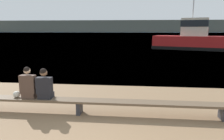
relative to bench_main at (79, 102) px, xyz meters
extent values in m
plane|color=#386084|center=(0.73, 123.39, -0.37)|extent=(240.00, 240.00, 0.00)
cube|color=#4C4C42|center=(0.73, 178.88, 4.41)|extent=(600.00, 12.00, 9.56)
cube|color=brown|center=(0.00, 0.00, 0.03)|extent=(8.82, 0.44, 0.07)
cube|color=#2D2D33|center=(4.11, 0.00, -0.18)|extent=(0.12, 0.37, 0.37)
cube|color=#2D2D33|center=(0.00, 0.00, -0.18)|extent=(0.12, 0.37, 0.37)
cube|color=#4C382D|center=(-1.56, 0.06, 0.15)|extent=(0.40, 0.37, 0.16)
cube|color=#4C382D|center=(-1.56, -0.02, 0.51)|extent=(0.46, 0.22, 0.55)
sphere|color=beige|center=(-1.56, -0.02, 0.92)|extent=(0.20, 0.20, 0.20)
sphere|color=black|center=(-1.56, -0.03, 0.95)|extent=(0.18, 0.18, 0.18)
cube|color=black|center=(-1.05, 0.06, 0.15)|extent=(0.40, 0.37, 0.16)
cube|color=black|center=(-1.05, -0.02, 0.48)|extent=(0.46, 0.22, 0.50)
sphere|color=#846047|center=(-1.05, -0.02, 0.87)|extent=(0.22, 0.22, 0.22)
sphere|color=black|center=(-1.05, -0.04, 0.90)|extent=(0.20, 0.20, 0.20)
ellipsoid|color=beige|center=(-1.97, 0.02, 0.17)|extent=(0.22, 0.19, 0.20)
cube|color=#A81919|center=(8.42, 22.20, 0.46)|extent=(9.29, 5.91, 1.65)
cube|color=black|center=(8.42, 22.20, -0.17)|extent=(9.50, 6.09, 0.40)
cube|color=beige|center=(8.83, 22.05, 2.37)|extent=(3.52, 2.81, 2.18)
cube|color=black|center=(8.83, 22.05, 2.81)|extent=(3.60, 2.89, 0.78)
cylinder|color=#B2B2B7|center=(8.54, 22.15, 5.13)|extent=(0.14, 0.14, 3.35)
camera|label=1|loc=(1.63, -6.08, 2.14)|focal=35.00mm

